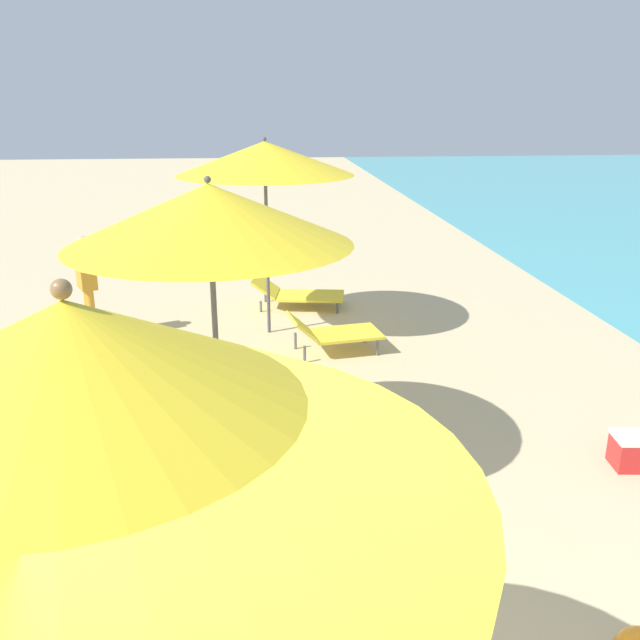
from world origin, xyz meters
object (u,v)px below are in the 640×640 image
(umbrella_second, at_px, (209,215))
(umbrella_farthest, at_px, (265,158))
(lounger_second_shoreside, at_px, (296,395))
(umbrella_nearest, at_px, (75,400))
(person_walking_near, at_px, (87,278))
(lounger_second_inland, at_px, (333,525))
(lounger_farthest_shoreside, at_px, (297,293))
(lounger_farthest_inland, at_px, (333,332))

(umbrella_second, height_order, umbrella_farthest, umbrella_farthest)
(umbrella_farthest, bearing_deg, lounger_second_shoreside, -85.52)
(umbrella_nearest, xyz_separation_m, person_walking_near, (-1.94, 7.78, -1.61))
(lounger_second_shoreside, xyz_separation_m, person_walking_near, (-2.86, 3.02, 0.60))
(umbrella_second, relative_size, person_walking_near, 1.81)
(umbrella_farthest, distance_m, person_walking_near, 3.11)
(lounger_second_inland, distance_m, person_walking_near, 6.14)
(lounger_second_inland, bearing_deg, person_walking_near, 117.05)
(lounger_farthest_shoreside, relative_size, lounger_farthest_inland, 1.19)
(umbrella_second, xyz_separation_m, person_walking_near, (-2.10, 4.06, -1.54))
(lounger_second_inland, relative_size, lounger_farthest_shoreside, 0.91)
(umbrella_nearest, distance_m, lounger_second_inland, 3.49)
(lounger_second_shoreside, bearing_deg, lounger_second_inland, -73.11)
(lounger_second_shoreside, bearing_deg, person_walking_near, 146.99)
(umbrella_nearest, bearing_deg, lounger_second_inland, 66.70)
(lounger_second_shoreside, distance_m, lounger_farthest_inland, 2.16)
(umbrella_second, bearing_deg, umbrella_farthest, 82.51)
(umbrella_second, relative_size, lounger_farthest_shoreside, 1.71)
(umbrella_second, distance_m, lounger_farthest_inland, 4.02)
(umbrella_farthest, relative_size, person_walking_near, 1.88)
(lounger_farthest_inland, relative_size, person_walking_near, 0.89)
(lounger_second_inland, height_order, person_walking_near, person_walking_near)
(lounger_farthest_shoreside, distance_m, lounger_farthest_inland, 2.22)
(lounger_farthest_inland, distance_m, person_walking_near, 3.68)
(umbrella_nearest, bearing_deg, umbrella_second, 87.59)
(lounger_second_inland, height_order, umbrella_farthest, umbrella_farthest)
(lounger_second_shoreside, bearing_deg, umbrella_second, -112.99)
(lounger_second_inland, bearing_deg, lounger_farthest_inland, 81.14)
(umbrella_nearest, xyz_separation_m, lounger_second_shoreside, (0.92, 4.76, -2.21))
(umbrella_second, relative_size, umbrella_farthest, 0.96)
(lounger_second_shoreside, xyz_separation_m, lounger_second_inland, (0.13, -2.30, -0.04))
(umbrella_nearest, distance_m, lounger_second_shoreside, 5.33)
(umbrella_farthest, bearing_deg, umbrella_nearest, -95.06)
(lounger_second_shoreside, distance_m, person_walking_near, 4.20)
(umbrella_second, xyz_separation_m, lounger_farthest_shoreside, (1.03, 5.28, -2.21))
(lounger_second_shoreside, xyz_separation_m, lounger_farthest_inland, (0.64, 2.06, -0.02))
(umbrella_farthest, bearing_deg, person_walking_near, 179.60)
(lounger_farthest_inland, bearing_deg, person_walking_near, 154.89)
(person_walking_near, bearing_deg, lounger_second_shoreside, 107.31)
(umbrella_second, distance_m, person_walking_near, 4.82)
(umbrella_second, xyz_separation_m, lounger_farthest_inland, (1.40, 3.09, -2.16))
(lounger_farthest_shoreside, bearing_deg, lounger_second_inland, -82.60)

